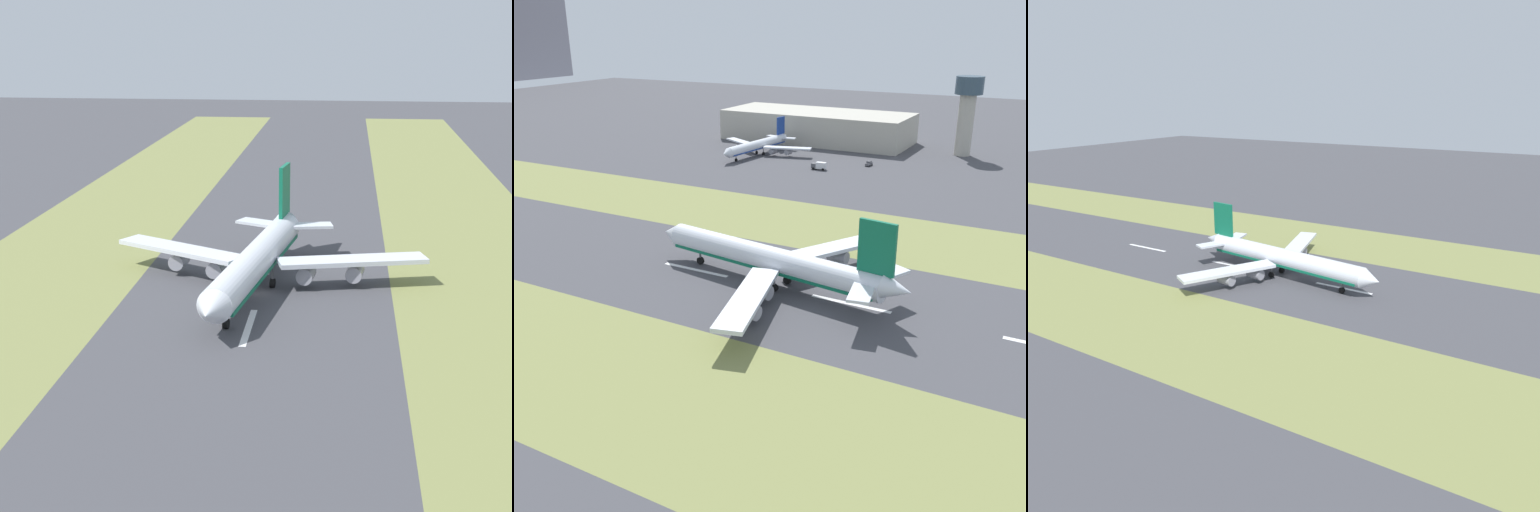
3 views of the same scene
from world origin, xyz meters
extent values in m
plane|color=#424247|center=(0.00, 0.00, 0.00)|extent=(800.00, 800.00, 0.00)
cube|color=olive|center=(-45.00, 0.00, 0.00)|extent=(40.00, 600.00, 0.01)
cube|color=olive|center=(45.00, 0.00, 0.00)|extent=(40.00, 600.00, 0.01)
cube|color=silver|center=(0.00, -61.54, 0.01)|extent=(1.20, 18.00, 0.01)
cube|color=silver|center=(0.00, -21.54, 0.01)|extent=(1.20, 18.00, 0.01)
cube|color=silver|center=(0.00, 18.46, 0.01)|extent=(1.20, 18.00, 0.01)
cylinder|color=silver|center=(0.85, -1.54, 6.20)|extent=(13.40, 56.30, 6.00)
cone|color=silver|center=(4.91, 28.69, 6.20)|extent=(6.49, 5.74, 5.88)
cone|color=silver|center=(-3.27, -32.26, 7.00)|extent=(5.85, 6.63, 5.10)
cube|color=#0F6647|center=(0.85, -1.54, 4.55)|extent=(12.80, 54.04, 0.70)
cube|color=silver|center=(-17.45, -6.37, 5.30)|extent=(29.58, 13.00, 0.90)
cube|color=silver|center=(17.24, -11.02, 5.30)|extent=(28.17, 19.56, 0.90)
cylinder|color=#93939E|center=(-8.60, -4.31, 2.85)|extent=(3.81, 5.18, 3.20)
cylinder|color=#93939E|center=(-17.98, -6.58, 2.85)|extent=(3.81, 5.18, 3.20)
cylinder|color=#93939E|center=(9.24, -6.70, 2.85)|extent=(3.81, 5.18, 3.20)
cylinder|color=#93939E|center=(17.69, -11.37, 2.85)|extent=(3.81, 5.18, 3.20)
cube|color=#0F6647|center=(-2.61, -27.31, 14.70)|extent=(1.86, 8.04, 11.00)
cube|color=silver|center=(-8.06, -26.58, 7.20)|extent=(10.63, 6.13, 0.60)
cube|color=silver|center=(2.84, -28.04, 7.20)|extent=(10.92, 8.29, 0.60)
cylinder|color=#59595E|center=(3.69, 19.55, 2.50)|extent=(0.50, 0.50, 3.20)
cylinder|color=black|center=(3.69, 19.55, 0.90)|extent=(1.13, 1.90, 1.80)
cylinder|color=#59595E|center=(-2.12, -4.17, 2.50)|extent=(0.50, 0.50, 3.20)
cylinder|color=black|center=(-2.12, -4.17, 0.90)|extent=(1.13, 1.90, 1.80)
cylinder|color=#59595E|center=(3.03, -4.86, 2.50)|extent=(0.50, 0.50, 3.20)
cylinder|color=black|center=(3.03, -4.86, 0.90)|extent=(1.13, 1.90, 1.80)
camera|label=1|loc=(-15.78, 153.91, 50.48)|focal=60.00mm
camera|label=2|loc=(-109.92, -60.53, 56.31)|focal=42.00mm
camera|label=3|loc=(127.27, 73.28, 55.05)|focal=35.00mm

